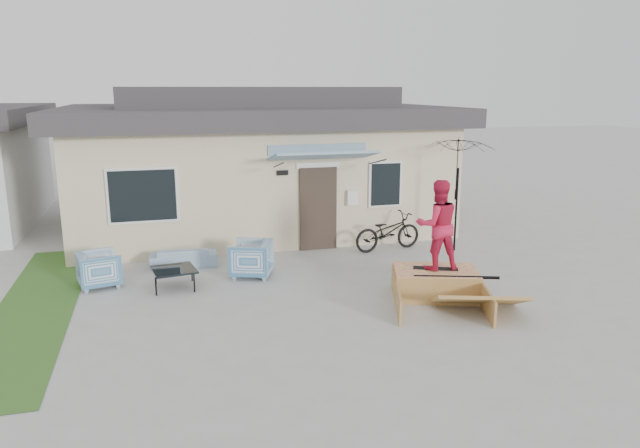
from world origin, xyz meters
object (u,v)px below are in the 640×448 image
object	(u,v)px
bicycle	(388,228)
skateboard	(436,268)
loveseat	(183,254)
armchair_left	(99,267)
coffee_table	(174,278)
skate_ramp	(435,283)
skater	(438,223)
patio_umbrella	(458,182)
armchair_right	(251,257)

from	to	relation	value
bicycle	skateboard	size ratio (longest dim) A/B	2.12
loveseat	armchair_left	size ratio (longest dim) A/B	1.84
bicycle	coffee_table	bearing A→B (deg)	96.67
skate_ramp	skater	distance (m)	1.20
patio_umbrella	skateboard	xyz separation A→B (m)	(-1.98, -2.87, -1.19)
patio_umbrella	skater	xyz separation A→B (m)	(-1.98, -2.87, -0.28)
armchair_right	patio_umbrella	size ratio (longest dim) A/B	0.39
armchair_right	coffee_table	xyz separation A→B (m)	(-1.65, -0.36, -0.23)
coffee_table	skater	bearing A→B (deg)	-20.24
bicycle	skate_ramp	distance (m)	3.44
patio_umbrella	loveseat	bearing A→B (deg)	176.04
skate_ramp	skateboard	size ratio (longest dim) A/B	2.47
armchair_right	skate_ramp	distance (m)	3.99
patio_umbrella	skate_ramp	size ratio (longest dim) A/B	1.03
bicycle	skate_ramp	bearing A→B (deg)	164.48
skate_ramp	skateboard	distance (m)	0.30
loveseat	skateboard	xyz separation A→B (m)	(4.70, -3.33, 0.27)
coffee_table	skater	world-z (taller)	skater
armchair_right	patio_umbrella	world-z (taller)	patio_umbrella
bicycle	loveseat	bearing A→B (deg)	80.91
loveseat	armchair_left	xyz separation A→B (m)	(-1.75, -0.97, 0.11)
skater	bicycle	bearing A→B (deg)	-89.25
coffee_table	skateboard	size ratio (longest dim) A/B	0.96
bicycle	skater	world-z (taller)	skater
coffee_table	armchair_right	bearing A→B (deg)	12.22
patio_umbrella	coffee_table	bearing A→B (deg)	-171.47
bicycle	skate_ramp	world-z (taller)	bicycle
armchair_left	patio_umbrella	xyz separation A→B (m)	(8.42, 0.51, 1.34)
armchair_left	loveseat	bearing A→B (deg)	-74.50
coffee_table	skater	distance (m)	5.44
bicycle	armchair_left	bearing A→B (deg)	88.96
bicycle	skater	size ratio (longest dim) A/B	1.04
armchair_right	bicycle	xyz separation A→B (m)	(3.66, 1.16, 0.15)
armchair_left	skater	bearing A→B (deg)	-123.67
armchair_left	coffee_table	world-z (taller)	armchair_left
armchair_left	skater	world-z (taller)	skater
bicycle	skateboard	bearing A→B (deg)	164.68
coffee_table	bicycle	xyz separation A→B (m)	(5.31, 1.52, 0.38)
skateboard	coffee_table	bearing A→B (deg)	-175.84
skater	skate_ramp	bearing A→B (deg)	77.93
skateboard	patio_umbrella	bearing A→B (deg)	79.81
bicycle	skateboard	world-z (taller)	bicycle
loveseat	skate_ramp	xyz separation A→B (m)	(4.68, -3.38, -0.03)
armchair_right	skateboard	xyz separation A→B (m)	(3.31, -2.19, 0.13)
skateboard	skater	size ratio (longest dim) A/B	0.49
skate_ramp	coffee_table	bearing A→B (deg)	178.01
armchair_right	coffee_table	world-z (taller)	armchair_right
bicycle	skate_ramp	size ratio (longest dim) A/B	0.86
coffee_table	skate_ramp	bearing A→B (deg)	-20.82
skater	armchair_right	bearing A→B (deg)	-26.68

